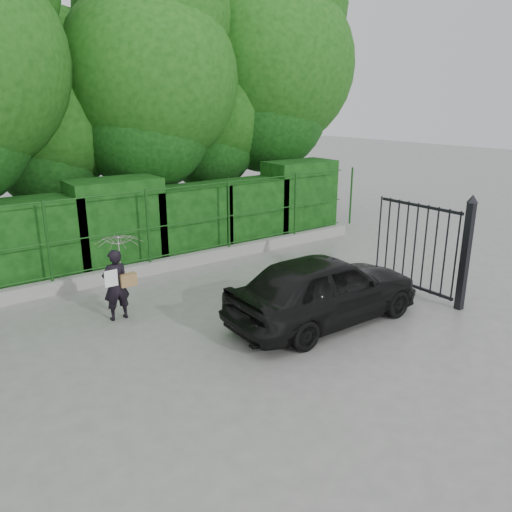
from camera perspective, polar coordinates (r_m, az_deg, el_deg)
ground at (r=8.72m, az=-1.90°, el=-10.48°), size 80.00×80.00×0.00m
kerb at (r=12.37m, az=-13.63°, el=-1.67°), size 14.00×0.25×0.30m
fence at (r=12.16m, az=-13.02°, el=3.21°), size 14.13×0.06×1.80m
hedge at (r=13.07m, az=-15.08°, el=3.18°), size 14.20×1.20×2.29m
trees at (r=15.17m, az=-15.67°, el=18.78°), size 17.10×6.15×8.08m
gate at (r=10.93m, az=20.75°, el=0.89°), size 0.22×2.33×2.36m
woman at (r=9.85m, az=-15.39°, el=-0.85°), size 0.88×0.89×1.66m
car at (r=9.54m, az=7.85°, el=-3.66°), size 3.99×1.62×1.36m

